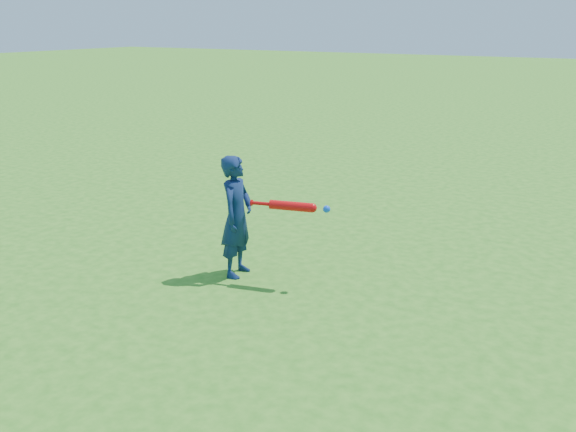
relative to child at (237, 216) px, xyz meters
The scene contains 3 objects.
ground 0.80m from the child, 19.12° to the right, with size 80.00×80.00×0.00m, color #2F761C.
child is the anchor object (origin of this frame).
bat_swing 0.60m from the child, ahead, with size 0.73×0.22×0.08m.
Camera 1 is at (2.78, -4.48, 2.33)m, focal length 40.00 mm.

